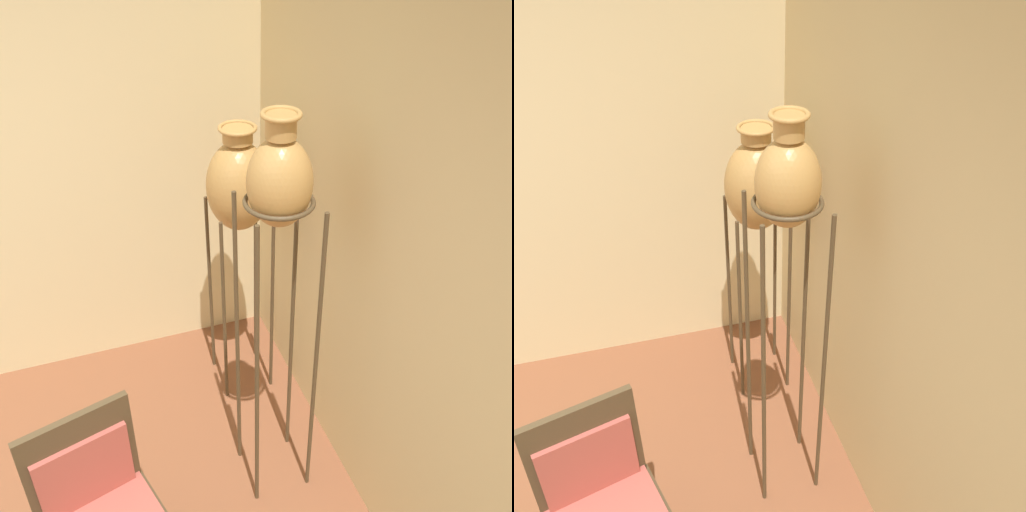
# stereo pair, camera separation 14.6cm
# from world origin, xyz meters

# --- Properties ---
(wall_right) EXTENTS (0.06, 8.36, 2.70)m
(wall_right) POSITION_xyz_m (2.21, 0.00, 1.35)
(wall_right) COLOR beige
(wall_right) RESTS_ON ground_plane
(vase_stand_tall) EXTENTS (0.30, 0.30, 2.01)m
(vase_stand_tall) POSITION_xyz_m (1.81, 0.94, 1.66)
(vase_stand_tall) COLOR #473823
(vase_stand_tall) RESTS_ON ground_plane
(vase_stand_medium) EXTENTS (0.34, 0.34, 1.67)m
(vase_stand_medium) POSITION_xyz_m (1.88, 1.67, 1.33)
(vase_stand_medium) COLOR #473823
(vase_stand_medium) RESTS_ON ground_plane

